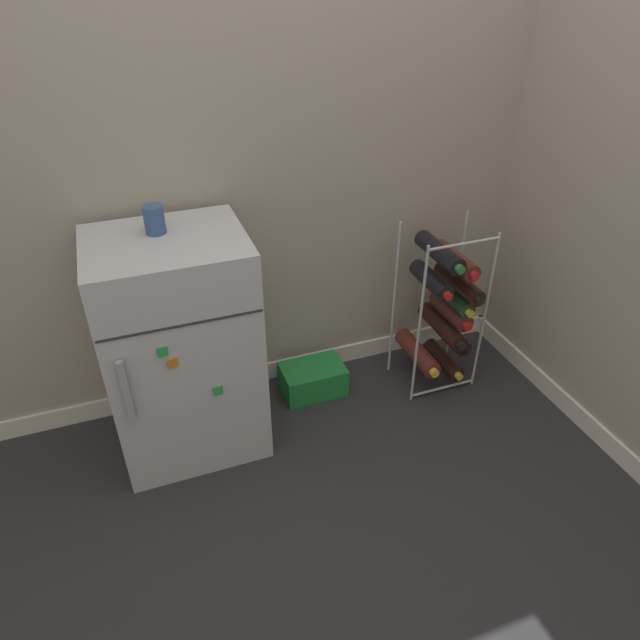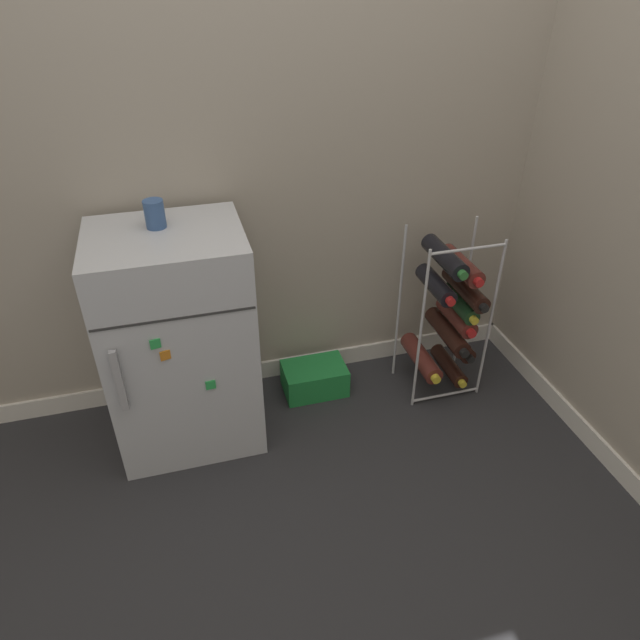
{
  "view_description": "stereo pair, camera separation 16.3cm",
  "coord_description": "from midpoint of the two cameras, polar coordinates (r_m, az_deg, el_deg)",
  "views": [
    {
      "loc": [
        -0.66,
        -1.5,
        1.75
      ],
      "look_at": [
        0.02,
        0.33,
        0.46
      ],
      "focal_mm": 32.0,
      "sensor_mm": 36.0,
      "label": 1
    },
    {
      "loc": [
        -0.51,
        -1.55,
        1.75
      ],
      "look_at": [
        0.02,
        0.33,
        0.46
      ],
      "focal_mm": 32.0,
      "sensor_mm": 36.0,
      "label": 2
    }
  ],
  "objects": [
    {
      "name": "mini_fridge",
      "position": [
        2.27,
        -15.7,
        -2.81
      ],
      "size": [
        0.55,
        0.49,
        0.92
      ],
      "color": "#B7BABF",
      "rests_on": "ground_plane"
    },
    {
      "name": "ground_plane",
      "position": [
        2.4,
        0.42,
        -13.47
      ],
      "size": [
        14.0,
        14.0,
        0.0
      ],
      "primitive_type": "plane",
      "color": "#28282B"
    },
    {
      "name": "wine_rack",
      "position": [
        2.59,
        10.49,
        1.27
      ],
      "size": [
        0.34,
        0.33,
        0.78
      ],
      "color": "#B2B2B7",
      "rests_on": "ground_plane"
    },
    {
      "name": "fridge_top_cup",
      "position": [
        2.07,
        -18.46,
        9.47
      ],
      "size": [
        0.07,
        0.07,
        0.1
      ],
      "color": "#335184",
      "rests_on": "mini_fridge"
    },
    {
      "name": "soda_box",
      "position": [
        2.66,
        -2.5,
        -5.93
      ],
      "size": [
        0.29,
        0.19,
        0.14
      ],
      "color": "#1E7F38",
      "rests_on": "ground_plane"
    },
    {
      "name": "wall_back",
      "position": [
        2.29,
        -5.36,
        20.4
      ],
      "size": [
        7.07,
        0.07,
        2.5
      ],
      "color": "#9E9384",
      "rests_on": "ground_plane"
    }
  ]
}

